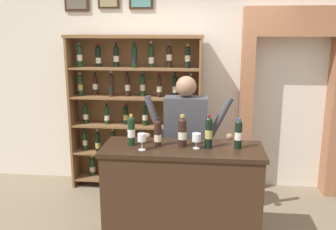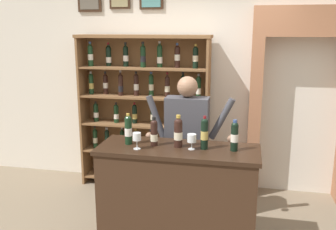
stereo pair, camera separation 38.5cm
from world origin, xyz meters
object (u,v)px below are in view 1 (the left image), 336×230
(tasting_counter, at_px, (182,198))
(tasting_bottle_grappa, at_px, (182,132))
(tasting_bottle_vin_santo, at_px, (131,130))
(wine_shelf, at_px, (136,108))
(tasting_bottle_rosso, at_px, (158,133))
(shopkeeper, at_px, (186,133))
(wine_glass_right, at_px, (197,138))
(tasting_bottle_prosecco, at_px, (238,133))
(tasting_bottle_super_tuscan, at_px, (209,132))
(wine_glass_left, at_px, (142,138))

(tasting_counter, height_order, tasting_bottle_grappa, tasting_bottle_grappa)
(tasting_bottle_vin_santo, xyz_separation_m, tasting_bottle_grappa, (0.49, 0.01, -0.00))
(wine_shelf, height_order, tasting_bottle_rosso, wine_shelf)
(shopkeeper, xyz_separation_m, wine_glass_right, (0.13, -0.56, 0.11))
(tasting_counter, height_order, tasting_bottle_rosso, tasting_bottle_rosso)
(tasting_bottle_prosecco, distance_m, wine_glass_right, 0.39)
(tasting_bottle_rosso, distance_m, wine_glass_right, 0.37)
(tasting_bottle_super_tuscan, bearing_deg, tasting_bottle_rosso, 179.23)
(tasting_bottle_grappa, height_order, tasting_bottle_prosecco, tasting_bottle_grappa)
(tasting_bottle_super_tuscan, bearing_deg, tasting_bottle_prosecco, 1.69)
(tasting_bottle_prosecco, bearing_deg, tasting_bottle_grappa, 179.57)
(shopkeeper, bearing_deg, tasting_bottle_super_tuscan, -64.87)
(tasting_bottle_grappa, relative_size, tasting_bottle_prosecco, 1.06)
(tasting_bottle_rosso, bearing_deg, tasting_counter, -4.65)
(tasting_counter, height_order, tasting_bottle_super_tuscan, tasting_bottle_super_tuscan)
(tasting_bottle_rosso, xyz_separation_m, wine_glass_right, (0.37, -0.04, -0.03))
(tasting_bottle_grappa, distance_m, tasting_bottle_super_tuscan, 0.25)
(wine_shelf, distance_m, tasting_bottle_grappa, 1.56)
(tasting_bottle_rosso, height_order, tasting_bottle_grappa, tasting_bottle_grappa)
(wine_shelf, bearing_deg, tasting_bottle_prosecco, -48.34)
(shopkeeper, distance_m, tasting_bottle_rosso, 0.58)
(tasting_bottle_super_tuscan, xyz_separation_m, tasting_bottle_prosecco, (0.27, 0.01, -0.01))
(wine_shelf, height_order, shopkeeper, wine_shelf)
(tasting_counter, bearing_deg, tasting_bottle_super_tuscan, 3.01)
(wine_shelf, xyz_separation_m, tasting_bottle_grappa, (0.71, -1.38, 0.09))
(tasting_bottle_prosecco, bearing_deg, wine_glass_right, -173.31)
(wine_glass_left, bearing_deg, tasting_bottle_rosso, 47.50)
(shopkeeper, distance_m, tasting_bottle_grappa, 0.53)
(shopkeeper, distance_m, tasting_bottle_super_tuscan, 0.60)
(tasting_bottle_prosecco, bearing_deg, shopkeeper, 135.25)
(tasting_counter, xyz_separation_m, shopkeeper, (-0.00, 0.53, 0.51))
(tasting_bottle_vin_santo, relative_size, tasting_bottle_super_tuscan, 0.96)
(wine_shelf, distance_m, tasting_bottle_super_tuscan, 1.70)
(wine_glass_right, bearing_deg, tasting_bottle_rosso, 173.26)
(tasting_counter, relative_size, tasting_bottle_super_tuscan, 4.83)
(tasting_counter, xyz_separation_m, wine_glass_right, (0.13, -0.02, 0.62))
(wine_shelf, relative_size, tasting_bottle_super_tuscan, 6.48)
(tasting_bottle_grappa, bearing_deg, shopkeeper, 89.70)
(tasting_bottle_vin_santo, relative_size, tasting_bottle_rosso, 1.09)
(tasting_bottle_vin_santo, bearing_deg, wine_glass_right, -3.40)
(tasting_bottle_rosso, xyz_separation_m, wine_glass_left, (-0.13, -0.14, -0.02))
(wine_glass_left, bearing_deg, shopkeeper, 60.97)
(tasting_bottle_vin_santo, xyz_separation_m, tasting_bottle_super_tuscan, (0.73, 0.00, 0.01))
(wine_shelf, xyz_separation_m, tasting_bottle_rosso, (0.48, -1.39, 0.07))
(wine_shelf, xyz_separation_m, tasting_bottle_super_tuscan, (0.96, -1.40, 0.10))
(tasting_bottle_grappa, xyz_separation_m, tasting_bottle_prosecco, (0.52, -0.00, -0.00))
(wine_shelf, distance_m, wine_glass_right, 1.67)
(wine_glass_right, bearing_deg, shopkeeper, 103.38)
(tasting_bottle_vin_santo, relative_size, wine_glass_right, 2.08)
(tasting_bottle_rosso, relative_size, wine_glass_left, 1.78)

